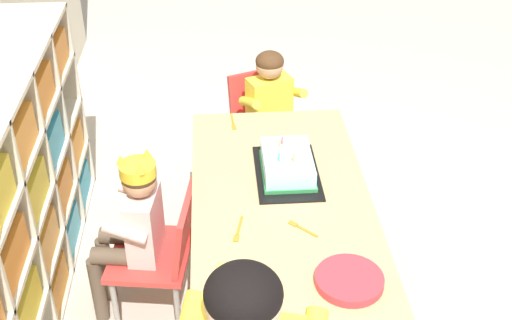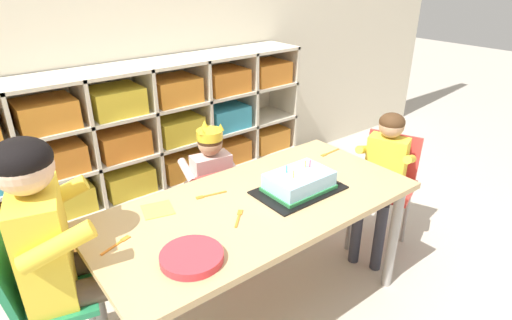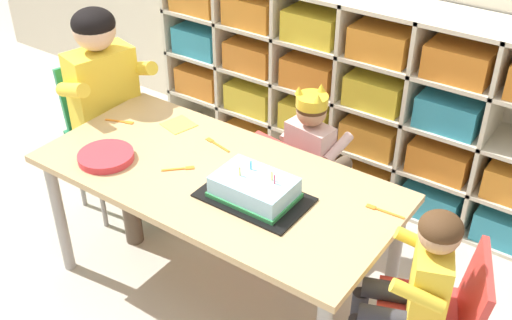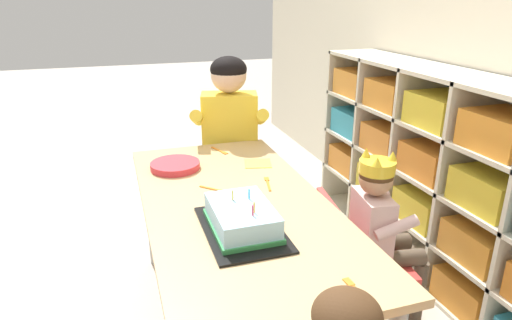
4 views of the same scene
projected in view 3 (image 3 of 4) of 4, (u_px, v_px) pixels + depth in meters
The scene contains 16 objects.
ground at pixel (221, 290), 2.77m from camera, with size 16.00×16.00×0.00m, color #BCB2A3.
storage_cubby_shelf at pixel (348, 95), 3.22m from camera, with size 2.23×0.32×1.02m.
activity_table at pixel (216, 189), 2.46m from camera, with size 1.43×0.68×0.62m.
classroom_chair_blue at pixel (299, 182), 2.85m from camera, with size 0.39×0.38×0.60m.
child_with_crown at pixel (315, 146), 2.84m from camera, with size 0.32×0.32×0.80m.
classroom_chair_adult_side at pixel (103, 122), 3.06m from camera, with size 0.38×0.40×0.76m.
adult_helper_seated at pixel (110, 96), 2.89m from camera, with size 0.47×0.45×1.06m.
classroom_chair_guest_side at pixel (438, 318), 2.08m from camera, with size 0.42×0.41×0.67m.
guest_at_table_side at pixel (412, 286), 2.03m from camera, with size 0.34×0.34×0.84m.
birthday_cake_on_tray at pixel (254, 190), 2.28m from camera, with size 0.40×0.25×0.13m.
paper_plate_stack at pixel (106, 156), 2.51m from camera, with size 0.22×0.22×0.03m, color #DB333D.
paper_napkin_square at pixel (179, 125), 2.74m from camera, with size 0.12×0.12×0.00m, color #F4DB4C.
fork_scattered_mid_table at pixel (382, 211), 2.23m from camera, with size 0.14×0.02×0.00m.
fork_by_napkin at pixel (180, 169), 2.46m from camera, with size 0.10×0.10×0.00m.
fork_near_cake_tray at pixel (121, 122), 2.76m from camera, with size 0.13×0.06×0.00m.
fork_at_table_front_edge at pixel (216, 144), 2.61m from camera, with size 0.14×0.05×0.00m.
Camera 3 is at (1.28, -1.54, 2.00)m, focal length 44.18 mm.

